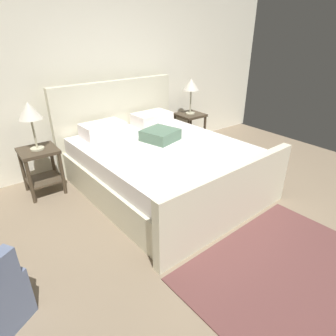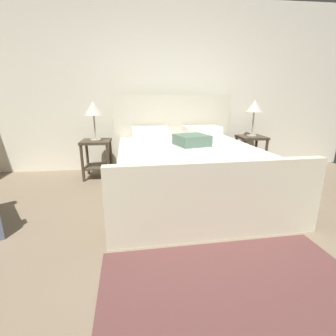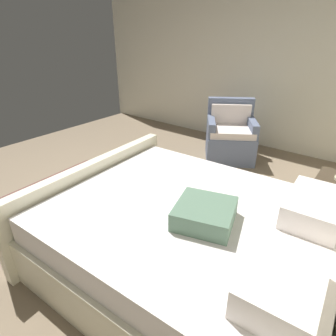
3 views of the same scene
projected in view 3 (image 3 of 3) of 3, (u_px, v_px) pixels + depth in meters
name	position (u px, v px, depth m)	size (l,w,h in m)	color
ground_plane	(87.00, 210.00, 3.24)	(6.36, 5.49, 0.02)	#7F6D57
wall_side_left	(228.00, 61.00, 4.93)	(0.12, 5.61, 2.76)	silver
bed	(196.00, 240.00, 2.24)	(2.06, 2.41, 1.27)	beige
armchair	(230.00, 136.00, 4.43)	(1.00, 1.00, 0.90)	slate
area_rug	(64.00, 198.00, 3.44)	(1.81, 1.27, 0.01)	brown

